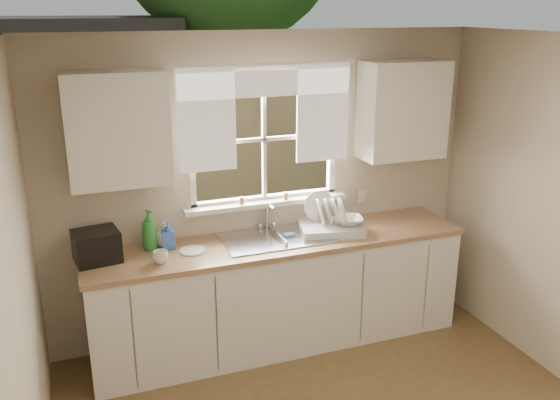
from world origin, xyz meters
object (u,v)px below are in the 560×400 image
object	(u,v)px
soap_bottle_a	(149,230)
black_appliance	(97,246)
cup	(160,257)
dish_rack	(330,224)

from	to	relation	value
soap_bottle_a	black_appliance	size ratio (longest dim) A/B	1.00
soap_bottle_a	cup	xyz separation A→B (m)	(0.03, -0.28, -0.11)
cup	black_appliance	size ratio (longest dim) A/B	0.37
dish_rack	soap_bottle_a	bearing A→B (deg)	174.51
black_appliance	soap_bottle_a	bearing A→B (deg)	4.28
black_appliance	dish_rack	bearing A→B (deg)	-9.85
soap_bottle_a	cup	size ratio (longest dim) A/B	2.71
cup	dish_rack	bearing A→B (deg)	30.81
cup	black_appliance	bearing A→B (deg)	179.89
dish_rack	soap_bottle_a	size ratio (longest dim) A/B	1.83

